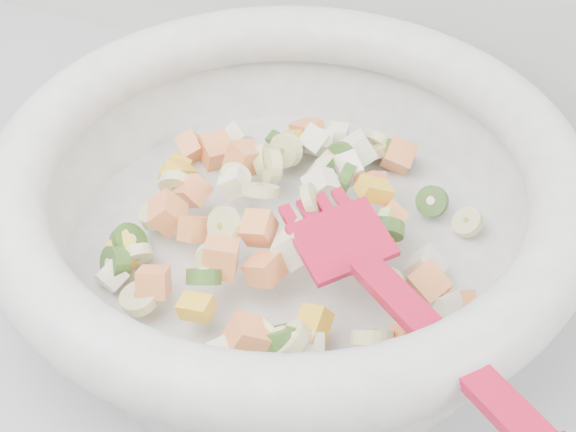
% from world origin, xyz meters
% --- Properties ---
extents(mixing_bowl, '(0.42, 0.40, 0.11)m').
position_xyz_m(mixing_bowl, '(-0.13, 1.49, 0.96)').
color(mixing_bowl, silver).
rests_on(mixing_bowl, counter).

